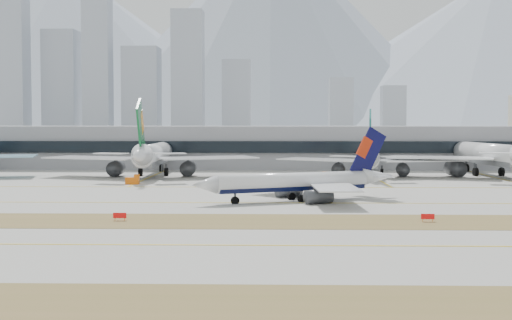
{
  "coord_description": "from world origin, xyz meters",
  "views": [
    {
      "loc": [
        7.82,
        -148.45,
        16.23
      ],
      "look_at": [
        3.46,
        18.0,
        7.5
      ],
      "focal_mm": 50.0,
      "sensor_mm": 36.0,
      "label": 1
    }
  ],
  "objects_px": {
    "widebody_cathay": "(370,158)",
    "widebody_china_air": "(490,155)",
    "taxiing_airliner": "(300,183)",
    "widebody_eva": "(153,156)",
    "terminal": "(254,146)"
  },
  "relations": [
    {
      "from": "taxiing_airliner",
      "to": "terminal",
      "type": "distance_m",
      "value": 116.26
    },
    {
      "from": "widebody_cathay",
      "to": "taxiing_airliner",
      "type": "bearing_deg",
      "value": 169.06
    },
    {
      "from": "widebody_china_air",
      "to": "terminal",
      "type": "xyz_separation_m",
      "value": [
        -73.27,
        45.83,
        1.2
      ]
    },
    {
      "from": "widebody_eva",
      "to": "widebody_cathay",
      "type": "xyz_separation_m",
      "value": [
        66.38,
        2.26,
        -0.76
      ]
    },
    {
      "from": "taxiing_airliner",
      "to": "widebody_cathay",
      "type": "xyz_separation_m",
      "value": [
        24.0,
        69.87,
        1.64
      ]
    },
    {
      "from": "widebody_eva",
      "to": "taxiing_airliner",
      "type": "bearing_deg",
      "value": -149.59
    },
    {
      "from": "taxiing_airliner",
      "to": "widebody_eva",
      "type": "distance_m",
      "value": 79.83
    },
    {
      "from": "widebody_cathay",
      "to": "widebody_china_air",
      "type": "distance_m",
      "value": 36.2
    },
    {
      "from": "widebody_eva",
      "to": "widebody_cathay",
      "type": "height_order",
      "value": "widebody_eva"
    },
    {
      "from": "widebody_china_air",
      "to": "terminal",
      "type": "relative_size",
      "value": 0.24
    },
    {
      "from": "terminal",
      "to": "widebody_cathay",
      "type": "bearing_deg",
      "value": -50.88
    },
    {
      "from": "widebody_eva",
      "to": "terminal",
      "type": "bearing_deg",
      "value": -33.14
    },
    {
      "from": "taxiing_airliner",
      "to": "widebody_china_air",
      "type": "height_order",
      "value": "widebody_china_air"
    },
    {
      "from": "widebody_cathay",
      "to": "widebody_china_air",
      "type": "bearing_deg",
      "value": -82.37
    },
    {
      "from": "taxiing_airliner",
      "to": "widebody_cathay",
      "type": "relative_size",
      "value": 0.77
    }
  ]
}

